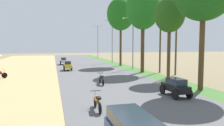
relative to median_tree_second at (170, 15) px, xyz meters
The scene contains 13 objects.
median_tree_second is the anchor object (origin of this frame).
median_tree_third 6.01m from the median_tree_second, 92.43° to the left, with size 4.10×4.10×10.45m.
median_tree_fourth 14.50m from the median_tree_second, 91.39° to the left, with size 4.34×4.34×10.77m.
streetlamp_mid 9.87m from the median_tree_second, 90.24° to the left, with size 3.16×0.20×7.17m.
streetlamp_far 20.63m from the median_tree_second, 90.11° to the left, with size 3.16×0.20×7.98m.
streetlamp_farthest 34.09m from the median_tree_second, 90.07° to the left, with size 3.16×0.20×8.01m.
utility_pole_near 6.03m from the median_tree_second, 70.61° to the left, with size 1.80×0.20×8.34m.
utility_pole_far 4.18m from the median_tree_second, 48.95° to the left, with size 1.80×0.20×9.47m.
car_sedan_black 9.00m from the median_tree_second, 116.02° to the right, with size 1.10×2.26×1.19m.
car_hatchback_yellow 14.57m from the median_tree_second, 131.59° to the left, with size 1.04×2.00×1.23m.
car_sedan_silver 21.61m from the median_tree_second, 115.79° to the left, with size 1.10×2.26×1.19m.
motorbike_ahead_second 13.07m from the median_tree_second, 137.17° to the right, with size 0.54×1.80×0.94m.
motorbike_ahead_third 8.95m from the median_tree_second, behind, with size 0.54×1.80×0.94m.
Camera 1 is at (-4.95, -0.13, 3.46)m, focal length 34.91 mm.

